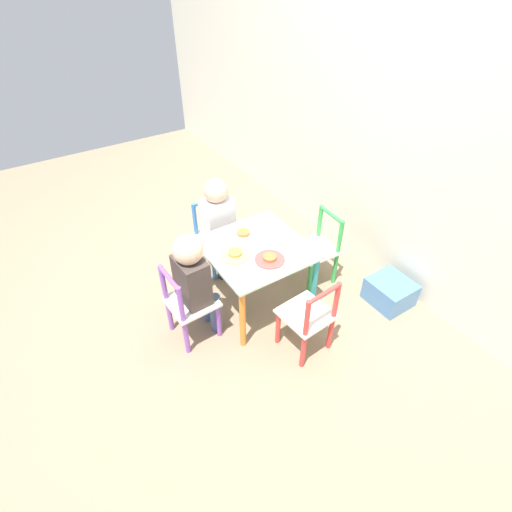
{
  "coord_description": "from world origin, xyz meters",
  "views": [
    {
      "loc": [
        1.57,
        -1.02,
        1.89
      ],
      "look_at": [
        0.0,
        0.0,
        0.38
      ],
      "focal_mm": 28.0,
      "sensor_mm": 36.0,
      "label": 1
    }
  ],
  "objects_px": {
    "kids_table": "(256,256)",
    "storage_bin": "(390,292)",
    "chair_red": "(309,318)",
    "child_left": "(219,219)",
    "child_front": "(194,277)",
    "plate_left": "(243,234)",
    "chair_green": "(318,249)",
    "plate_right": "(270,259)",
    "chair_blue": "(216,236)",
    "plate_front": "(235,254)",
    "chair_purple": "(188,305)"
  },
  "relations": [
    {
      "from": "chair_blue",
      "to": "child_left",
      "type": "distance_m",
      "value": 0.18
    },
    {
      "from": "storage_bin",
      "to": "kids_table",
      "type": "bearing_deg",
      "value": -123.16
    },
    {
      "from": "plate_front",
      "to": "chair_purple",
      "type": "bearing_deg",
      "value": -86.45
    },
    {
      "from": "plate_front",
      "to": "plate_right",
      "type": "distance_m",
      "value": 0.2
    },
    {
      "from": "chair_purple",
      "to": "chair_green",
      "type": "height_order",
      "value": "same"
    },
    {
      "from": "chair_green",
      "to": "kids_table",
      "type": "bearing_deg",
      "value": -90.0
    },
    {
      "from": "chair_purple",
      "to": "plate_left",
      "type": "relative_size",
      "value": 2.79
    },
    {
      "from": "chair_red",
      "to": "plate_left",
      "type": "relative_size",
      "value": 2.79
    },
    {
      "from": "chair_red",
      "to": "chair_green",
      "type": "distance_m",
      "value": 0.63
    },
    {
      "from": "chair_blue",
      "to": "storage_bin",
      "type": "bearing_deg",
      "value": -54.64
    },
    {
      "from": "child_front",
      "to": "child_left",
      "type": "xyz_separation_m",
      "value": [
        -0.43,
        0.39,
        -0.01
      ]
    },
    {
      "from": "plate_right",
      "to": "storage_bin",
      "type": "relative_size",
      "value": 0.65
    },
    {
      "from": "kids_table",
      "to": "plate_left",
      "type": "distance_m",
      "value": 0.16
    },
    {
      "from": "chair_green",
      "to": "plate_front",
      "type": "relative_size",
      "value": 2.89
    },
    {
      "from": "child_front",
      "to": "plate_left",
      "type": "relative_size",
      "value": 3.89
    },
    {
      "from": "plate_right",
      "to": "chair_green",
      "type": "bearing_deg",
      "value": 103.71
    },
    {
      "from": "chair_green",
      "to": "plate_left",
      "type": "bearing_deg",
      "value": -106.45
    },
    {
      "from": "kids_table",
      "to": "chair_blue",
      "type": "xyz_separation_m",
      "value": [
        -0.48,
        -0.03,
        -0.13
      ]
    },
    {
      "from": "chair_purple",
      "to": "chair_red",
      "type": "relative_size",
      "value": 1.0
    },
    {
      "from": "plate_right",
      "to": "plate_left",
      "type": "bearing_deg",
      "value": 180.0
    },
    {
      "from": "kids_table",
      "to": "plate_left",
      "type": "height_order",
      "value": "plate_left"
    },
    {
      "from": "chair_red",
      "to": "child_front",
      "type": "relative_size",
      "value": 0.72
    },
    {
      "from": "plate_right",
      "to": "chair_blue",
      "type": "bearing_deg",
      "value": -177.68
    },
    {
      "from": "chair_green",
      "to": "child_front",
      "type": "xyz_separation_m",
      "value": [
        -0.01,
        -0.89,
        0.18
      ]
    },
    {
      "from": "chair_green",
      "to": "child_left",
      "type": "relative_size",
      "value": 0.72
    },
    {
      "from": "chair_red",
      "to": "child_front",
      "type": "distance_m",
      "value": 0.67
    },
    {
      "from": "child_front",
      "to": "plate_right",
      "type": "distance_m",
      "value": 0.43
    },
    {
      "from": "chair_green",
      "to": "child_front",
      "type": "distance_m",
      "value": 0.91
    },
    {
      "from": "chair_red",
      "to": "plate_right",
      "type": "xyz_separation_m",
      "value": [
        -0.33,
        -0.04,
        0.21
      ]
    },
    {
      "from": "chair_blue",
      "to": "plate_right",
      "type": "distance_m",
      "value": 0.65
    },
    {
      "from": "chair_purple",
      "to": "chair_blue",
      "type": "xyz_separation_m",
      "value": [
        -0.5,
        0.45,
        0.0
      ]
    },
    {
      "from": "plate_right",
      "to": "kids_table",
      "type": "bearing_deg",
      "value": 180.0
    },
    {
      "from": "kids_table",
      "to": "chair_green",
      "type": "height_order",
      "value": "chair_green"
    },
    {
      "from": "kids_table",
      "to": "chair_green",
      "type": "relative_size",
      "value": 1.14
    },
    {
      "from": "chair_red",
      "to": "chair_green",
      "type": "bearing_deg",
      "value": -138.88
    },
    {
      "from": "chair_purple",
      "to": "child_left",
      "type": "relative_size",
      "value": 0.72
    },
    {
      "from": "chair_red",
      "to": "child_left",
      "type": "bearing_deg",
      "value": -90.68
    },
    {
      "from": "plate_front",
      "to": "plate_right",
      "type": "xyz_separation_m",
      "value": [
        0.14,
        0.14,
        0.0
      ]
    },
    {
      "from": "kids_table",
      "to": "plate_right",
      "type": "relative_size",
      "value": 3.35
    },
    {
      "from": "chair_red",
      "to": "storage_bin",
      "type": "height_order",
      "value": "chair_red"
    },
    {
      "from": "chair_green",
      "to": "child_left",
      "type": "distance_m",
      "value": 0.69
    },
    {
      "from": "chair_purple",
      "to": "chair_green",
      "type": "xyz_separation_m",
      "value": [
        0.01,
        0.95,
        0.0
      ]
    },
    {
      "from": "kids_table",
      "to": "storage_bin",
      "type": "distance_m",
      "value": 0.92
    },
    {
      "from": "chair_purple",
      "to": "plate_front",
      "type": "relative_size",
      "value": 2.89
    },
    {
      "from": "plate_left",
      "to": "chair_blue",
      "type": "bearing_deg",
      "value": -175.69
    },
    {
      "from": "child_front",
      "to": "plate_right",
      "type": "xyz_separation_m",
      "value": [
        0.13,
        0.41,
        0.03
      ]
    },
    {
      "from": "kids_table",
      "to": "child_front",
      "type": "height_order",
      "value": "child_front"
    },
    {
      "from": "kids_table",
      "to": "storage_bin",
      "type": "xyz_separation_m",
      "value": [
        0.48,
        0.73,
        -0.3
      ]
    },
    {
      "from": "chair_blue",
      "to": "chair_green",
      "type": "relative_size",
      "value": 1.0
    },
    {
      "from": "chair_green",
      "to": "child_front",
      "type": "height_order",
      "value": "child_front"
    }
  ]
}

